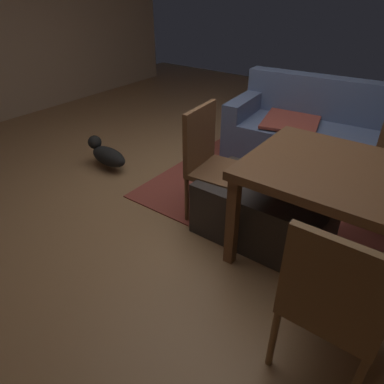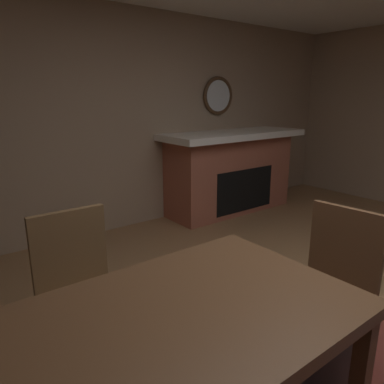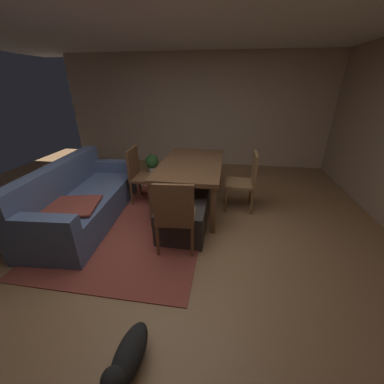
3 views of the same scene
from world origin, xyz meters
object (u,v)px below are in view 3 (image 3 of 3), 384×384
(potted_plant, at_px, (152,163))
(small_dog, at_px, (128,357))
(tv_remote, at_px, (178,203))
(dining_chair_south, at_px, (246,178))
(couch, at_px, (82,201))
(dining_chair_north, at_px, (140,172))
(dining_table, at_px, (191,167))
(dining_chair_west, at_px, (175,213))
(ottoman_coffee_table, at_px, (185,214))

(potted_plant, xyz_separation_m, small_dog, (-3.79, -1.04, -0.12))
(tv_remote, distance_m, dining_chair_south, 1.25)
(small_dog, bearing_deg, tv_remote, 0.47)
(couch, bearing_deg, dining_chair_north, -41.75)
(dining_table, distance_m, dining_chair_south, 0.88)
(couch, height_order, dining_chair_north, dining_chair_north)
(dining_chair_west, distance_m, potted_plant, 2.69)
(dining_chair_north, xyz_separation_m, dining_chair_west, (-1.23, -0.88, 0.00))
(couch, bearing_deg, dining_chair_south, -73.05)
(small_dog, bearing_deg, dining_chair_south, -19.37)
(dining_chair_west, height_order, dining_chair_south, same)
(tv_remote, bearing_deg, dining_chair_south, -51.69)
(small_dog, bearing_deg, ottoman_coffee_table, -1.64)
(dining_table, bearing_deg, dining_chair_north, 90.11)
(dining_chair_south, bearing_deg, ottoman_coffee_table, 130.32)
(dining_chair_north, relative_size, small_dog, 1.79)
(dining_table, bearing_deg, ottoman_coffee_table, -178.70)
(dining_table, relative_size, dining_chair_north, 1.81)
(dining_table, height_order, potted_plant, dining_table)
(dining_table, xyz_separation_m, potted_plant, (1.21, 1.07, -0.38))
(ottoman_coffee_table, distance_m, small_dog, 1.86)
(dining_table, bearing_deg, dining_chair_west, -179.63)
(couch, xyz_separation_m, small_dog, (-1.85, -1.48, -0.15))
(couch, height_order, ottoman_coffee_table, couch)
(dining_chair_west, xyz_separation_m, dining_chair_south, (1.23, -0.86, 0.00))
(dining_table, bearing_deg, couch, 115.64)
(couch, distance_m, dining_chair_south, 2.51)
(dining_chair_west, distance_m, dining_chair_south, 1.51)
(potted_plant, bearing_deg, ottoman_coffee_table, -150.68)
(dining_chair_west, bearing_deg, couch, 71.71)
(tv_remote, height_order, small_dog, tv_remote)
(tv_remote, bearing_deg, dining_table, -7.46)
(dining_chair_north, distance_m, small_dog, 2.73)
(ottoman_coffee_table, xyz_separation_m, potted_plant, (1.94, 1.09, 0.06))
(dining_chair_north, xyz_separation_m, potted_plant, (1.21, 0.20, -0.24))
(couch, distance_m, ottoman_coffee_table, 1.54)
(dining_chair_west, relative_size, potted_plant, 1.94)
(tv_remote, xyz_separation_m, dining_chair_west, (-0.40, -0.06, 0.07))
(couch, bearing_deg, small_dog, -141.29)
(ottoman_coffee_table, relative_size, dining_chair_south, 1.06)
(tv_remote, distance_m, dining_chair_west, 0.41)
(dining_table, bearing_deg, tv_remote, 176.54)
(couch, bearing_deg, dining_chair_west, -108.29)
(dining_chair_north, bearing_deg, ottoman_coffee_table, -129.23)
(dining_table, distance_m, potted_plant, 1.66)
(ottoman_coffee_table, xyz_separation_m, dining_table, (0.73, 0.02, 0.45))
(ottoman_coffee_table, bearing_deg, dining_chair_north, 50.77)
(ottoman_coffee_table, relative_size, dining_table, 0.59)
(ottoman_coffee_table, relative_size, potted_plant, 2.06)
(couch, height_order, dining_chair_south, dining_chair_south)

